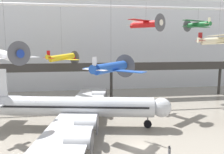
{
  "coord_description": "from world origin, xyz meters",
  "views": [
    {
      "loc": [
        -7.64,
        -26.89,
        13.48
      ],
      "look_at": [
        -2.96,
        5.8,
        8.68
      ],
      "focal_mm": 35.0,
      "sensor_mm": 36.0,
      "label": 1
    }
  ],
  "objects": [
    {
      "name": "suspended_plane_green_biplane",
      "position": [
        19.94,
        22.54,
        18.36
      ],
      "size": [
        8.17,
        7.07,
        5.27
      ],
      "rotation": [
        0.0,
        0.0,
        1.96
      ],
      "color": "#1E6B33"
    },
    {
      "name": "airliner_silver_main",
      "position": [
        -8.77,
        8.51,
        3.41
      ],
      "size": [
        31.8,
        36.5,
        9.67
      ],
      "rotation": [
        0.0,
        0.0,
        -0.18
      ],
      "color": "silver",
      "rests_on": "ground"
    },
    {
      "name": "hangar_back_wall",
      "position": [
        0.0,
        40.33,
        13.62
      ],
      "size": [
        140.0,
        3.0,
        27.24
      ],
      "color": "silver",
      "rests_on": "ground"
    },
    {
      "name": "ceiling_truss_beam",
      "position": [
        0.0,
        24.81,
        22.41
      ],
      "size": [
        120.0,
        0.6,
        0.6
      ],
      "color": "silver"
    },
    {
      "name": "suspended_plane_yellow_lowwing",
      "position": [
        -11.85,
        23.98,
        10.75
      ],
      "size": [
        8.13,
        8.39,
        13.09
      ],
      "rotation": [
        0.0,
        0.0,
        0.71
      ],
      "color": "yellow"
    },
    {
      "name": "suspended_plane_blue_trainer",
      "position": [
        -3.64,
        2.1,
        10.51
      ],
      "size": [
        8.17,
        8.1,
        13.07
      ],
      "rotation": [
        0.0,
        0.0,
        0.82
      ],
      "color": "#1E4CAD"
    },
    {
      "name": "suspended_plane_white_twin",
      "position": [
        -17.87,
        5.32,
        12.05
      ],
      "size": [
        7.69,
        7.68,
        11.07
      ],
      "rotation": [
        0.0,
        0.0,
        5.49
      ],
      "color": "silver"
    },
    {
      "name": "suspended_plane_cream_biplane",
      "position": [
        16.9,
        9.71,
        14.35
      ],
      "size": [
        7.39,
        8.98,
        9.44
      ],
      "rotation": [
        0.0,
        0.0,
        6.12
      ],
      "color": "beige"
    },
    {
      "name": "suspended_plane_red_highwing",
      "position": [
        5.53,
        16.9,
        17.76
      ],
      "size": [
        8.81,
        8.05,
        6.03
      ],
      "rotation": [
        0.0,
        0.0,
        5.29
      ],
      "color": "red"
    },
    {
      "name": "mezzanine_walkway",
      "position": [
        0.0,
        26.87,
        7.68
      ],
      "size": [
        110.0,
        3.2,
        9.32
      ],
      "color": "#2D2B28",
      "rests_on": "ground"
    },
    {
      "name": "ground_plane",
      "position": [
        0.0,
        0.0,
        0.0
      ],
      "size": [
        260.0,
        260.0,
        0.0
      ],
      "primitive_type": "plane",
      "color": "gray"
    },
    {
      "name": "info_sign_pedestal",
      "position": [
        3.04,
        -2.67,
        0.46
      ],
      "size": [
        0.18,
        0.78,
        1.24
      ],
      "rotation": [
        0.0,
        0.0,
        0.05
      ],
      "color": "#4C4C51",
      "rests_on": "ground"
    }
  ]
}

